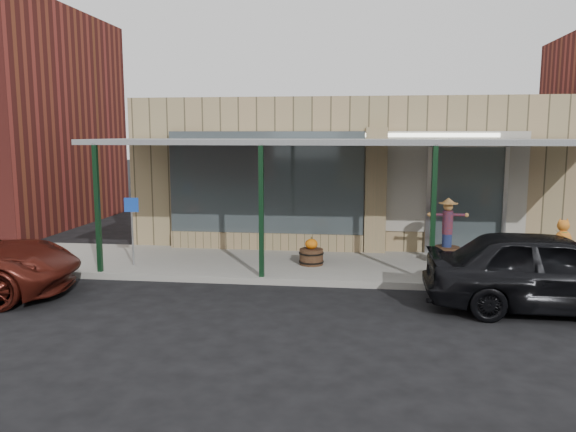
# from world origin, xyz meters

# --- Properties ---
(ground) EXTENTS (120.00, 120.00, 0.00)m
(ground) POSITION_xyz_m (0.00, 0.00, 0.00)
(ground) COLOR black
(ground) RESTS_ON ground
(sidewalk) EXTENTS (40.00, 3.20, 0.15)m
(sidewalk) POSITION_xyz_m (0.00, 3.60, 0.07)
(sidewalk) COLOR gray
(sidewalk) RESTS_ON ground
(storefront) EXTENTS (12.00, 6.25, 4.20)m
(storefront) POSITION_xyz_m (-0.00, 8.16, 2.09)
(storefront) COLOR #8F7D57
(storefront) RESTS_ON ground
(awning) EXTENTS (12.00, 3.00, 3.04)m
(awning) POSITION_xyz_m (0.00, 3.56, 3.01)
(awning) COLOR slate
(awning) RESTS_ON ground
(block_buildings_near) EXTENTS (61.00, 8.00, 8.00)m
(block_buildings_near) POSITION_xyz_m (2.01, 9.20, 3.77)
(block_buildings_near) COLOR maroon
(block_buildings_near) RESTS_ON ground
(barrel_scarecrow) EXTENTS (0.96, 0.75, 1.59)m
(barrel_scarecrow) POSITION_xyz_m (2.37, 3.94, 0.69)
(barrel_scarecrow) COLOR #49341D
(barrel_scarecrow) RESTS_ON sidewalk
(barrel_pumpkin) EXTENTS (0.63, 0.63, 0.67)m
(barrel_pumpkin) POSITION_xyz_m (-0.83, 3.42, 0.39)
(barrel_pumpkin) COLOR #49341D
(barrel_pumpkin) RESTS_ON sidewalk
(handicap_sign) EXTENTS (0.33, 0.06, 1.60)m
(handicap_sign) POSITION_xyz_m (-5.00, 2.83, 1.18)
(handicap_sign) COLOR gray
(handicap_sign) RESTS_ON sidewalk
(parked_sedan) EXTENTS (4.47, 1.93, 1.61)m
(parked_sedan) POSITION_xyz_m (3.74, 0.88, 0.76)
(parked_sedan) COLOR black
(parked_sedan) RESTS_ON ground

